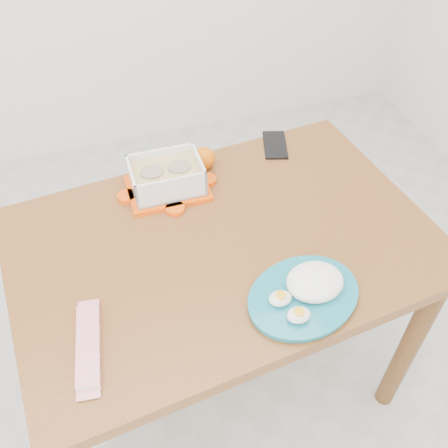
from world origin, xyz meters
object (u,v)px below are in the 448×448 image
object	(u,v)px
dining_table	(224,266)
rice_plate	(307,290)
food_container	(167,177)
orange_fruit	(204,158)
smartphone	(275,145)

from	to	relation	value
dining_table	rice_plate	size ratio (longest dim) A/B	3.38
food_container	orange_fruit	world-z (taller)	food_container
dining_table	orange_fruit	size ratio (longest dim) A/B	17.26
dining_table	orange_fruit	bearing A→B (deg)	77.42
food_container	smartphone	bearing A→B (deg)	15.22
dining_table	food_container	size ratio (longest dim) A/B	5.10
dining_table	rice_plate	xyz separation A→B (m)	(0.13, -0.23, 0.13)
food_container	smartphone	world-z (taller)	food_container
rice_plate	smartphone	bearing A→B (deg)	58.46
dining_table	food_container	distance (m)	0.30
food_container	dining_table	bearing A→B (deg)	-68.03
rice_plate	smartphone	world-z (taller)	rice_plate
orange_fruit	smartphone	bearing A→B (deg)	7.51
orange_fruit	smartphone	size ratio (longest dim) A/B	0.48
smartphone	orange_fruit	bearing A→B (deg)	-155.57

